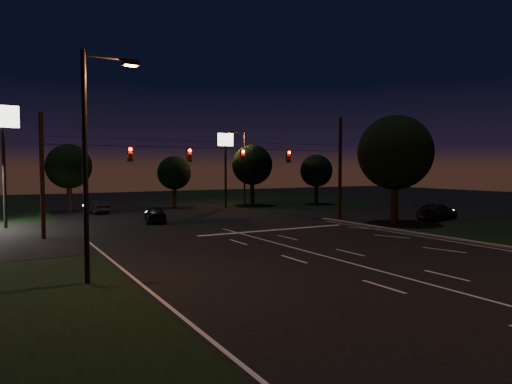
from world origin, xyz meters
TOP-DOWN VIEW (x-y plane):
  - ground at (0.00, 0.00)m, footprint 140.00×140.00m
  - cross_street_right at (20.00, 16.00)m, footprint 20.00×16.00m
  - edge_line_left at (-9.70, -6.00)m, footprint 0.14×40.00m
  - center_line at (0.00, -6.00)m, footprint 0.14×40.00m
  - stop_bar at (3.00, 11.50)m, footprint 12.00×0.50m
  - utility_pole_right at (12.00, 15.00)m, footprint 0.30×0.30m
  - utility_pole_left at (-12.00, 15.00)m, footprint 0.28×0.28m
  - signal_span at (-0.00, 14.96)m, footprint 24.00×0.40m
  - pole_sign_left_near at (-14.00, 22.00)m, footprint 2.20×0.30m
  - pole_sign_right at (8.00, 30.00)m, footprint 1.80×0.30m
  - street_light_left at (-11.24, 2.00)m, footprint 2.20×0.35m
  - street_light_right_far at (11.24, 32.00)m, footprint 2.20×0.35m
  - tree_right_near at (13.53, 10.17)m, footprint 6.00×6.00m
  - tree_far_b at (-7.98, 34.13)m, footprint 4.60×4.60m
  - tree_far_c at (3.02, 33.10)m, footprint 3.80×3.80m
  - tree_far_d at (12.02, 31.13)m, footprint 4.80×4.80m
  - tree_far_e at (20.02, 29.11)m, footprint 4.00×4.00m
  - car_oncoming_a at (-3.13, 20.39)m, footprint 2.48×4.30m
  - car_oncoming_b at (-5.97, 30.56)m, footprint 1.96×4.10m
  - car_cross at (18.63, 10.00)m, footprint 5.27×3.19m

SIDE VIEW (x-z plane):
  - ground at x=0.00m, z-range 0.00..0.00m
  - cross_street_right at x=20.00m, z-range -0.01..0.01m
  - utility_pole_right at x=12.00m, z-range -4.50..4.50m
  - utility_pole_left at x=-12.00m, z-range -4.00..4.00m
  - edge_line_left at x=-9.70m, z-range 0.00..0.01m
  - center_line at x=0.00m, z-range 0.00..0.01m
  - stop_bar at x=3.00m, z-range 0.00..0.01m
  - car_oncoming_b at x=-5.97m, z-range 0.00..1.30m
  - car_oncoming_a at x=-3.13m, z-range 0.00..1.38m
  - car_cross at x=18.63m, z-range 0.00..1.43m
  - tree_far_c at x=3.02m, z-range 0.97..6.83m
  - tree_far_e at x=20.02m, z-range 1.03..7.20m
  - tree_far_b at x=-7.98m, z-range 1.12..8.10m
  - tree_far_d at x=12.02m, z-range 1.18..8.47m
  - street_light_left at x=-11.24m, z-range 0.74..9.74m
  - street_light_right_far at x=11.24m, z-range 0.74..9.74m
  - signal_span at x=0.00m, z-range 4.72..6.28m
  - tree_right_near at x=13.53m, z-range 1.30..10.06m
  - pole_sign_right at x=8.00m, z-range 2.04..10.44m
  - pole_sign_left_near at x=-14.00m, z-range 2.43..11.53m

